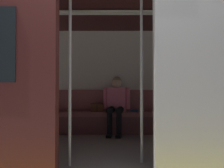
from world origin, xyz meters
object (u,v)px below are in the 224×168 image
Objects in this scene: bench_seat at (109,117)px; grab_pole_far at (142,75)px; handbag at (97,107)px; grab_pole_door at (70,75)px; train_car at (104,49)px; book at (134,111)px; person_seated at (116,101)px.

grab_pole_far reaches higher than bench_seat.
grab_pole_far is at bearing 109.33° from handbag.
grab_pole_door and grab_pole_far have the same top height.
handbag is at bearing -95.45° from grab_pole_door.
grab_pole_door is (0.44, 2.01, 0.75)m from bench_seat.
grab_pole_door is at bearing 84.55° from handbag.
book is at bearing -117.10° from train_car.
book is at bearing -92.86° from grab_pole_far.
handbag reaches higher than bench_seat.
grab_pole_door is (0.97, 2.08, 0.63)m from book.
grab_pole_far reaches higher than person_seated.
handbag is 2.12m from grab_pole_far.
grab_pole_far reaches higher than handbag.
bench_seat is 0.36m from person_seated.
grab_pole_door is at bearing 77.06° from book.
grab_pole_door reaches higher than book.
bench_seat is 12.20× the size of handbag.
train_car is 2.94× the size of grab_pole_far.
handbag is 0.12× the size of grab_pole_door.
train_car is 1.39m from person_seated.
book is (-0.78, -0.02, -0.07)m from handbag.
person_seated is (-0.22, -1.06, -0.88)m from train_car.
grab_pole_far is (-0.28, 1.84, 0.42)m from person_seated.
grab_pole_far is (-0.68, 1.93, 0.56)m from handbag.
book is 0.10× the size of grab_pole_door.
train_car is at bearing -57.20° from grab_pole_far.
train_car reaches higher than grab_pole_far.
person_seated is 5.33× the size of book.
book is 0.10× the size of grab_pole_far.
grab_pole_door is 1.00× the size of grab_pole_far.
handbag is 0.78m from book.
grab_pole_far is (-0.87, -0.12, 0.00)m from grab_pole_door.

